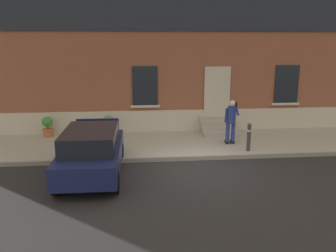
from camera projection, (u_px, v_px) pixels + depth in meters
ground_plane at (196, 170)px, 11.32m from camera, size 80.00×80.00×0.00m
sidewalk at (184, 143)px, 14.01m from camera, size 24.00×3.60×0.15m
curb_edge at (192, 158)px, 12.21m from camera, size 24.00×0.12×0.15m
building_facade at (177, 49)px, 15.56m from camera, size 24.00×1.52×7.50m
entrance_stoop at (218, 127)px, 15.38m from camera, size 1.59×1.28×0.64m
hatchback_car_navy at (92, 151)px, 10.67m from camera, size 1.84×4.09×1.50m
bollard_near_person at (249, 136)px, 12.67m from camera, size 0.15×0.15×1.04m
person_on_phone at (231, 119)px, 13.44m from camera, size 0.51×0.49×1.75m
planter_terracotta at (48, 126)px, 14.63m from camera, size 0.44×0.44×0.86m
planter_charcoal at (109, 125)px, 14.90m from camera, size 0.44×0.44×0.86m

